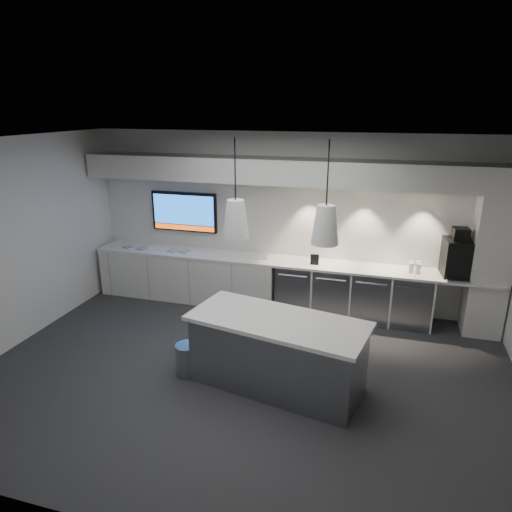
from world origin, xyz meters
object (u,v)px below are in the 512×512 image
(island, at_px, (277,353))
(coffee_machine, at_px, (458,256))
(wall_tv, at_px, (184,212))
(bin, at_px, (187,359))

(island, bearing_deg, coffee_machine, 56.56)
(wall_tv, xyz_separation_m, island, (2.37, -2.56, -1.09))
(island, relative_size, coffee_machine, 3.07)
(wall_tv, relative_size, bin, 2.90)
(island, height_order, bin, island)
(wall_tv, distance_m, island, 3.65)
(island, bearing_deg, wall_tv, 143.94)
(coffee_machine, bearing_deg, bin, -151.54)
(island, xyz_separation_m, bin, (-1.20, -0.07, -0.25))
(wall_tv, height_order, bin, wall_tv)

